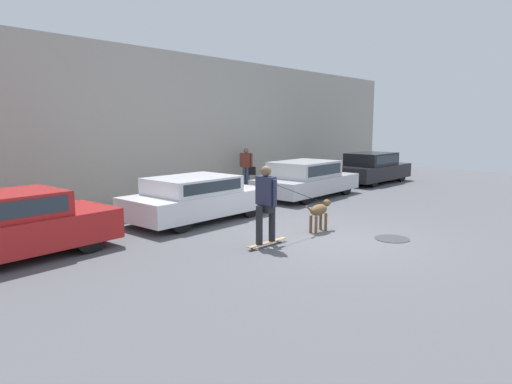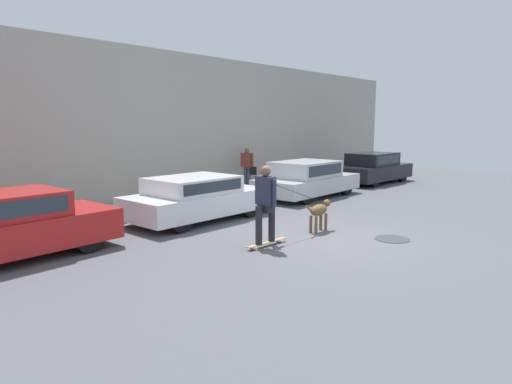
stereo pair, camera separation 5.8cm
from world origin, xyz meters
The scene contains 11 objects.
ground_plane centered at (0.00, 0.00, 0.00)m, with size 36.00×36.00×0.00m, color #545459.
back_wall centered at (0.00, 7.19, 2.48)m, with size 32.00×0.30×4.97m.
sidewalk_curb centered at (0.00, 5.96, 0.08)m, with size 30.00×2.12×0.16m.
parked_car_0 centered at (-5.40, 3.78, 0.64)m, with size 4.00×1.73×1.30m.
parked_car_1 centered at (-0.63, 3.78, 0.60)m, with size 3.97×1.85×1.19m.
parked_car_2 centered at (4.53, 3.78, 0.62)m, with size 4.23×1.91×1.27m.
parked_car_3 centered at (9.58, 3.78, 0.64)m, with size 4.07×1.82×1.32m.
dog centered at (0.46, 0.58, 0.50)m, with size 1.03×0.28×0.74m.
skateboarder centered at (-1.42, 0.69, 0.98)m, with size 2.74×0.59×1.72m.
pedestrian_with_bag centered at (4.34, 6.42, 0.96)m, with size 0.29×0.66×1.48m.
manhole_cover centered at (0.91, -1.07, 0.01)m, with size 0.77×0.77×0.01m.
Camera 1 is at (-8.67, -5.29, 2.59)m, focal length 32.00 mm.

